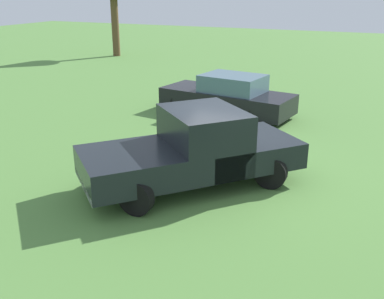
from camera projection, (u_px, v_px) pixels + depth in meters
ground_plane at (226, 178)px, 10.80m from camera, size 80.00×80.00×0.00m
pickup_truck at (197, 148)px, 10.14m from camera, size 4.82×5.04×1.80m
sedan_near at (228, 96)px, 16.00m from camera, size 5.00×2.48×1.46m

